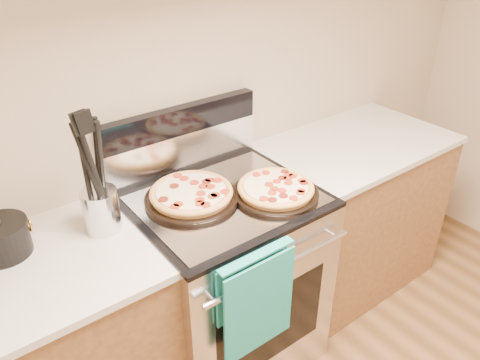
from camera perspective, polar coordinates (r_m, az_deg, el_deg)
wall_back at (r=2.04m, az=-8.16°, el=12.53°), size 4.00×0.00×4.00m
range_body at (r=2.24m, az=-1.88°, el=-12.27°), size 0.76×0.68×0.90m
oven_window at (r=2.05m, az=3.82°, el=-17.31°), size 0.56×0.01×0.40m
cooktop at (r=1.96m, az=-2.10°, el=-2.28°), size 0.76×0.68×0.02m
backsplash_lower at (r=2.14m, az=-6.97°, el=3.57°), size 0.76×0.06×0.18m
backsplash_upper at (r=2.07m, az=-7.22°, el=7.28°), size 0.76×0.06×0.12m
oven_handle at (r=1.79m, az=5.05°, el=-10.44°), size 0.70×0.03×0.03m
dish_towel at (r=1.79m, az=1.94°, el=-14.41°), size 0.32×0.05×0.42m
foil_sheet at (r=1.93m, az=-1.59°, el=-2.34°), size 0.70×0.55×0.01m
cabinet_right at (r=2.75m, az=12.93°, el=-4.28°), size 1.00×0.62×0.88m
countertop_right at (r=2.52m, az=14.09°, el=4.28°), size 1.02×0.64×0.03m
pepperoni_pizza_back at (r=1.91m, az=-5.94°, el=-1.78°), size 0.39×0.39×0.05m
pepperoni_pizza_front at (r=1.94m, az=4.37°, el=-1.17°), size 0.43×0.43×0.05m
utensil_crock at (r=1.81m, az=-16.56°, el=-3.56°), size 0.15×0.15×0.17m
saucepan at (r=1.83m, az=-27.05°, el=-6.54°), size 0.20×0.20×0.11m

